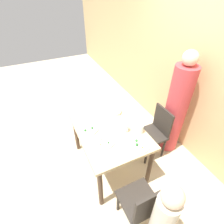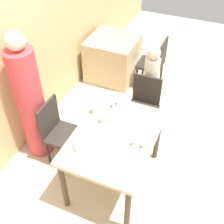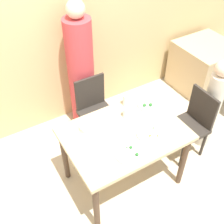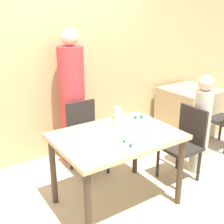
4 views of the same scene
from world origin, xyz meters
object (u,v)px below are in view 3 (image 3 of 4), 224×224
(person_adult, at_px, (81,74))
(person_child, at_px, (211,107))
(bowl_curry, at_px, (89,126))
(chair_adult_spot, at_px, (95,109))
(glass_water_tall, at_px, (127,100))
(plate_rice_adult, at_px, (129,153))
(chair_child_spot, at_px, (192,123))

(person_adult, distance_m, person_child, 1.59)
(person_child, distance_m, bowl_curry, 1.50)
(chair_adult_spot, xyz_separation_m, glass_water_tall, (0.17, -0.42, 0.37))
(person_child, distance_m, plate_rice_adult, 1.33)
(person_adult, relative_size, bowl_curry, 9.38)
(person_child, bearing_deg, plate_rice_adult, -170.71)
(bowl_curry, relative_size, glass_water_tall, 1.40)
(chair_adult_spot, height_order, person_child, person_child)
(chair_child_spot, bearing_deg, chair_adult_spot, -132.92)
(person_child, height_order, glass_water_tall, person_child)
(person_child, height_order, bowl_curry, person_child)
(chair_child_spot, height_order, bowl_curry, chair_child_spot)
(chair_adult_spot, height_order, glass_water_tall, glass_water_tall)
(plate_rice_adult, distance_m, glass_water_tall, 0.68)
(chair_child_spot, height_order, person_child, person_child)
(plate_rice_adult, bearing_deg, glass_water_tall, 58.88)
(plate_rice_adult, bearing_deg, person_adult, 82.20)
(bowl_curry, distance_m, glass_water_tall, 0.53)
(chair_child_spot, xyz_separation_m, glass_water_tall, (-0.68, 0.37, 0.37))
(chair_adult_spot, bearing_deg, person_child, -35.08)
(chair_child_spot, relative_size, person_adult, 0.51)
(chair_child_spot, distance_m, plate_rice_adult, 1.10)
(chair_adult_spot, bearing_deg, plate_rice_adult, -100.35)
(bowl_curry, xyz_separation_m, glass_water_tall, (0.51, 0.11, 0.04))
(chair_adult_spot, xyz_separation_m, chair_child_spot, (0.85, -0.79, 0.00))
(chair_adult_spot, bearing_deg, bowl_curry, -123.06)
(person_child, bearing_deg, chair_child_spot, 180.00)
(person_child, bearing_deg, glass_water_tall, 158.74)
(chair_child_spot, xyz_separation_m, person_adult, (-0.85, 1.12, 0.32))
(person_adult, height_order, glass_water_tall, person_adult)
(chair_adult_spot, distance_m, plate_rice_adult, 1.06)
(glass_water_tall, bearing_deg, person_child, -21.26)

